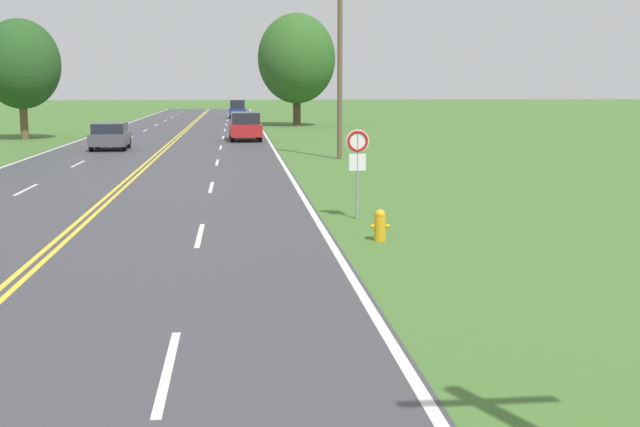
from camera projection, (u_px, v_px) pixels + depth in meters
fire_hydrant at (380, 225)px, 18.02m from camera, size 0.42×0.26×0.72m
traffic_sign at (358, 152)px, 20.78m from camera, size 0.60×0.10×2.34m
utility_pole_midground at (340, 55)px, 37.55m from camera, size 1.80×0.24×9.44m
tree_left_verge at (21, 64)px, 51.28m from camera, size 4.98×4.98×7.70m
tree_mid_treeline at (297, 59)px, 68.64m from camera, size 6.65×6.65×9.59m
car_dark_grey_hatchback_nearest at (110, 136)px, 43.57m from camera, size 2.02×3.53×1.45m
car_red_suv_approaching at (245, 126)px, 50.90m from camera, size 2.10×4.56×1.79m
car_dark_blue_suv_mid_near at (238, 109)px, 86.74m from camera, size 1.90×4.39×1.94m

